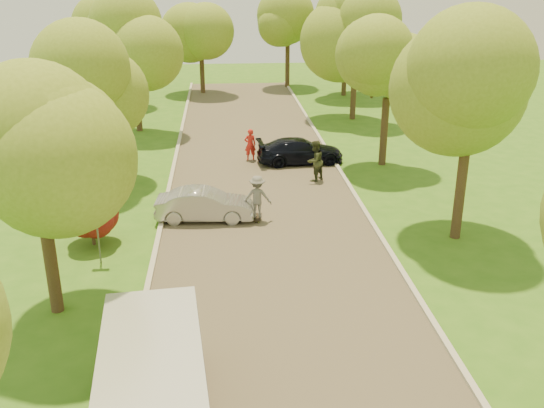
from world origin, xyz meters
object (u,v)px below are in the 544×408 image
object	(u,v)px
silver_sedan	(205,205)
person_olive	(315,161)
street_sign	(96,220)
person_striped	(250,145)
minivan	(153,392)
skateboarder	(257,197)
dark_sedan	(300,151)
longboard	(258,217)

from	to	relation	value
silver_sedan	person_olive	world-z (taller)	person_olive
street_sign	person_striped	size ratio (longest dim) A/B	1.32
person_olive	silver_sedan	bearing A→B (deg)	-1.10
minivan	skateboarder	xyz separation A→B (m)	(2.88, 11.55, -0.10)
person_striped	person_olive	xyz separation A→B (m)	(2.80, -3.54, 0.14)
street_sign	silver_sedan	bearing A→B (deg)	45.28
silver_sedan	person_striped	world-z (taller)	person_striped
person_striped	dark_sedan	bearing A→B (deg)	157.90
longboard	person_striped	world-z (taller)	person_striped
longboard	skateboarder	bearing A→B (deg)	-77.98
dark_sedan	skateboarder	size ratio (longest dim) A/B	2.56
minivan	dark_sedan	xyz separation A→B (m)	(5.50, 18.86, -0.43)
dark_sedan	longboard	world-z (taller)	dark_sedan
street_sign	minivan	xyz separation A→B (m)	(2.60, -8.25, -0.50)
person_olive	skateboarder	bearing A→B (deg)	14.80
longboard	person_striped	bearing A→B (deg)	-80.75
minivan	skateboarder	bearing A→B (deg)	70.62
minivan	longboard	xyz separation A→B (m)	(2.88, 11.55, -0.96)
person_striped	silver_sedan	bearing A→B (deg)	68.24
skateboarder	person_olive	distance (m)	5.36
dark_sedan	person_striped	distance (m)	2.59
dark_sedan	longboard	bearing A→B (deg)	155.99
minivan	street_sign	bearing A→B (deg)	102.10
person_striped	street_sign	bearing A→B (deg)	57.38
longboard	street_sign	bearing A→B (deg)	41.25
silver_sedan	person_striped	distance (m)	8.15
minivan	silver_sedan	size ratio (longest dim) A/B	1.47
street_sign	person_olive	xyz separation A→B (m)	(8.42, 7.78, -0.61)
street_sign	person_olive	bearing A→B (deg)	42.74
street_sign	silver_sedan	distance (m)	4.97
minivan	longboard	bearing A→B (deg)	70.62
skateboarder	street_sign	bearing A→B (deg)	41.25
street_sign	minivan	bearing A→B (deg)	-72.54
person_olive	longboard	bearing A→B (deg)	14.80
minivan	person_striped	distance (m)	19.80
minivan	person_olive	xyz separation A→B (m)	(5.82, 16.03, -0.10)
minivan	silver_sedan	xyz separation A→B (m)	(0.84, 11.72, -0.43)
person_olive	street_sign	bearing A→B (deg)	0.78
silver_sedan	skateboarder	world-z (taller)	skateboarder
minivan	person_olive	distance (m)	17.05
person_striped	person_olive	world-z (taller)	person_olive
person_striped	longboard	bearing A→B (deg)	82.79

